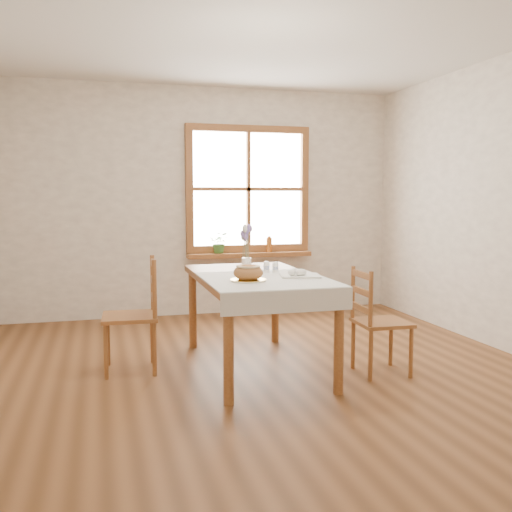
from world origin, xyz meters
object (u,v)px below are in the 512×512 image
at_px(chair_left, 130,315).
at_px(chair_right, 382,321).
at_px(dining_table, 256,286).
at_px(bread_plate, 248,280).
at_px(flower_vase, 246,264).

bearing_deg(chair_left, chair_right, 75.85).
bearing_deg(dining_table, chair_right, -23.39).
bearing_deg(dining_table, chair_left, 169.32).
xyz_separation_m(chair_right, bread_plate, (-1.06, 0.02, 0.36)).
xyz_separation_m(chair_right, flower_vase, (-0.89, 0.73, 0.38)).
relative_size(bread_plate, flower_vase, 2.77).
bearing_deg(dining_table, bread_plate, -113.31).
bearing_deg(flower_vase, chair_left, -170.69).
bearing_deg(chair_right, flower_vase, 52.29).
relative_size(chair_left, bread_plate, 3.56).
bearing_deg(bread_plate, flower_vase, 76.60).
relative_size(chair_left, flower_vase, 9.85).
xyz_separation_m(bread_plate, flower_vase, (0.17, 0.72, 0.03)).
distance_m(dining_table, bread_plate, 0.42).
distance_m(chair_right, flower_vase, 1.22).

